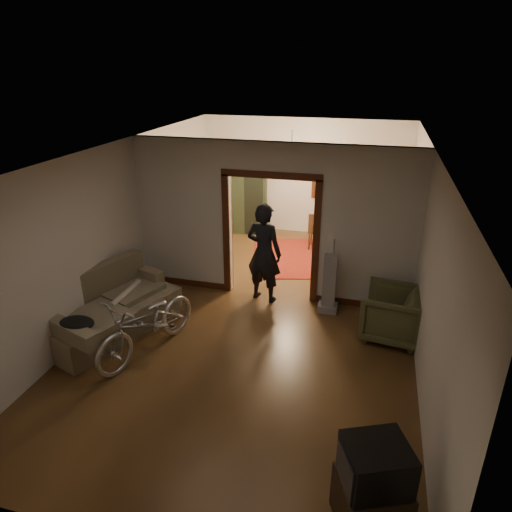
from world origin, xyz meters
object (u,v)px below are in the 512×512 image
(armchair, at_px, (392,314))
(bicycle, at_px, (147,324))
(person, at_px, (264,253))
(locker, at_px, (250,200))
(sofa, at_px, (111,303))
(desk, at_px, (340,230))

(armchair, bearing_deg, bicycle, -60.53)
(person, bearing_deg, locker, -56.48)
(bicycle, height_order, person, person)
(bicycle, distance_m, armchair, 3.70)
(locker, bearing_deg, armchair, -58.52)
(person, bearing_deg, bicycle, 73.17)
(bicycle, xyz_separation_m, person, (1.23, 2.06, 0.41))
(armchair, bearing_deg, sofa, -69.42)
(bicycle, relative_size, locker, 1.16)
(sofa, xyz_separation_m, locker, (0.88, 5.04, 0.31))
(armchair, xyz_separation_m, person, (-2.21, 0.70, 0.50))
(person, distance_m, locker, 3.58)
(desk, bearing_deg, bicycle, -96.79)
(armchair, bearing_deg, locker, -132.15)
(locker, bearing_deg, desk, -18.61)
(bicycle, height_order, armchair, bicycle)
(sofa, height_order, desk, sofa)
(armchair, distance_m, desk, 3.84)
(sofa, relative_size, desk, 2.13)
(armchair, relative_size, desk, 0.87)
(sofa, xyz_separation_m, bicycle, (0.84, -0.40, -0.01))
(bicycle, relative_size, desk, 1.84)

